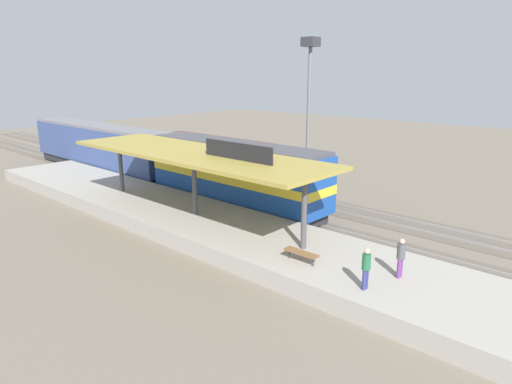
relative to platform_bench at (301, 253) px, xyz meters
name	(u,v)px	position (x,y,z in m)	size (l,w,h in m)	color
ground_plane	(267,205)	(8.00, 8.92, -1.34)	(120.00, 120.00, 0.00)	#706656
track_near	(248,211)	(6.00, 8.92, -1.31)	(3.20, 110.00, 0.16)	#5F5649
track_far	(290,197)	(10.60, 8.92, -1.31)	(3.20, 110.00, 0.16)	#5F5649
platform	(196,221)	(1.40, 8.92, -0.89)	(6.00, 44.00, 0.90)	#9E998E
station_canopy	(194,155)	(1.40, 8.83, 3.19)	(5.20, 18.00, 4.70)	#47474C
platform_bench	(301,253)	(0.00, 0.00, 0.00)	(0.44, 1.70, 0.50)	#333338
locomotive	(235,174)	(6.00, 10.13, 1.07)	(2.93, 14.43, 4.44)	#28282D
passenger_carriage_single	(100,147)	(6.00, 28.13, 0.97)	(2.90, 20.00, 4.24)	#28282D
freight_car	(213,158)	(10.60, 17.39, 0.63)	(2.80, 12.00, 3.54)	#28282D
light_mast	(309,82)	(13.80, 9.69, 7.05)	(1.10, 1.10, 11.70)	slate
person_waiting	(401,256)	(1.50, -3.95, 0.51)	(0.34, 0.34, 1.71)	#663375
person_walking	(366,267)	(-0.40, -3.41, 0.51)	(0.34, 0.34, 1.71)	navy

